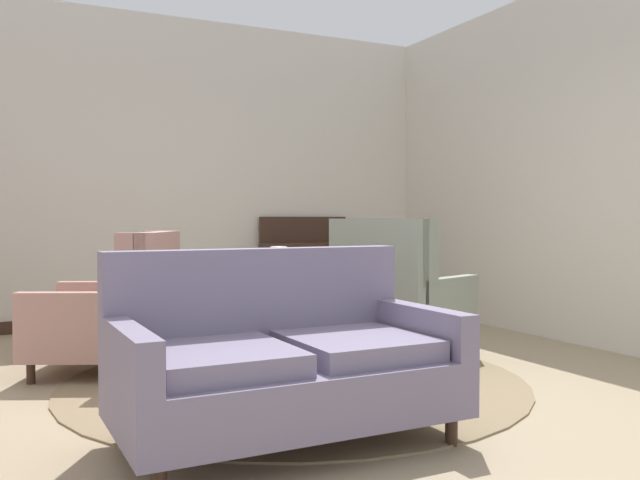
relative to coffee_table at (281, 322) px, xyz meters
name	(u,v)px	position (x,y,z in m)	size (l,w,h in m)	color
ground	(314,392)	(0.06, -0.39, -0.39)	(8.90, 8.90, 0.00)	#9E896B
wall_back	(184,171)	(0.06, 2.79, 1.19)	(5.65, 0.08, 3.15)	silver
wall_right	(540,165)	(2.81, 0.56, 1.19)	(0.08, 4.45, 3.15)	silver
baseboard_back	(186,317)	(0.06, 2.73, -0.33)	(5.49, 0.03, 0.12)	#382319
area_rug	(295,381)	(0.06, -0.09, -0.38)	(3.02, 3.02, 0.01)	#847051
coffee_table	(281,322)	(0.00, 0.00, 0.00)	(0.79, 0.79, 0.48)	#382319
porcelain_vase	(279,282)	(0.00, 0.03, 0.27)	(0.16, 0.16, 0.41)	beige
settee	(282,362)	(-0.47, -1.16, 0.00)	(1.60, 0.89, 0.92)	slate
armchair_beside_settee	(397,301)	(1.02, 0.18, 0.06)	(1.06, 1.05, 1.08)	gray
armchair_foreground_right	(117,313)	(-0.95, 0.72, 0.03)	(1.18, 1.15, 0.98)	tan
side_table	(382,294)	(1.36, 0.96, 0.03)	(0.56, 0.56, 0.68)	#382319
sideboard	(311,274)	(1.38, 2.49, 0.09)	(1.04, 0.43, 1.10)	#382319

